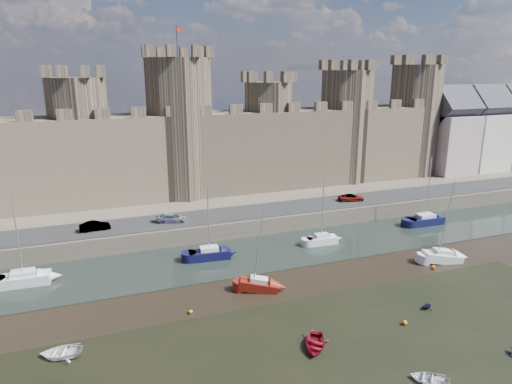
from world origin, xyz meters
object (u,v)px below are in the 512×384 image
(sailboat_2, at_px, (322,239))
(sailboat_3, at_px, (425,220))
(sailboat_1, at_px, (209,253))
(sailboat_5, at_px, (442,256))
(car_1, at_px, (95,226))
(sailboat_4, at_px, (259,285))
(car_3, at_px, (351,198))
(sailboat_0, at_px, (24,278))
(car_2, at_px, (172,218))

(sailboat_2, bearing_deg, sailboat_3, 8.06)
(sailboat_1, xyz_separation_m, sailboat_5, (27.57, -11.10, -0.07))
(car_1, relative_size, sailboat_4, 0.40)
(car_3, xyz_separation_m, sailboat_0, (-48.45, -9.08, -2.27))
(car_1, distance_m, sailboat_3, 49.57)
(car_3, bearing_deg, sailboat_4, 142.91)
(car_1, height_order, sailboat_4, sailboat_4)
(car_2, relative_size, sailboat_5, 0.42)
(sailboat_0, xyz_separation_m, sailboat_1, (21.64, -0.34, 0.00))
(sailboat_0, bearing_deg, sailboat_4, -20.65)
(car_1, xyz_separation_m, sailboat_1, (13.53, -9.16, -2.34))
(car_2, distance_m, sailboat_0, 20.60)
(sailboat_4, distance_m, sailboat_5, 24.62)
(sailboat_3, bearing_deg, car_2, 170.14)
(car_3, height_order, sailboat_2, sailboat_2)
(sailboat_0, bearing_deg, car_1, 50.09)
(car_2, xyz_separation_m, sailboat_0, (-18.56, -8.64, -2.32))
(sailboat_5, bearing_deg, sailboat_0, -179.67)
(car_3, bearing_deg, sailboat_1, 122.72)
(sailboat_2, xyz_separation_m, sailboat_3, (19.33, 1.76, 0.05))
(car_1, relative_size, car_2, 0.91)
(sailboat_3, height_order, sailboat_4, sailboat_3)
(sailboat_0, distance_m, sailboat_3, 57.01)
(car_2, distance_m, sailboat_2, 21.46)
(sailboat_1, xyz_separation_m, sailboat_3, (35.36, 1.29, -0.00))
(car_2, distance_m, sailboat_5, 36.72)
(car_1, bearing_deg, sailboat_5, -120.83)
(sailboat_2, distance_m, sailboat_5, 15.69)
(car_1, xyz_separation_m, sailboat_0, (-8.11, -8.83, -2.34))
(car_3, bearing_deg, sailboat_2, 145.90)
(car_3, xyz_separation_m, sailboat_4, (-23.85, -19.69, -2.36))
(car_2, bearing_deg, sailboat_3, -86.16)
(car_3, height_order, sailboat_5, sailboat_5)
(sailboat_4, bearing_deg, car_1, 154.31)
(car_2, bearing_deg, sailboat_1, -145.87)
(sailboat_0, distance_m, sailboat_1, 21.65)
(car_3, xyz_separation_m, sailboat_3, (8.55, -8.13, -2.27))
(car_2, xyz_separation_m, sailboat_5, (30.65, -20.08, -2.38))
(sailboat_1, height_order, sailboat_3, sailboat_3)
(car_1, relative_size, sailboat_2, 0.43)
(car_1, xyz_separation_m, sailboat_2, (29.56, -9.63, -2.39))
(car_2, height_order, car_3, car_2)
(sailboat_0, relative_size, sailboat_2, 1.12)
(car_2, relative_size, car_3, 1.03)
(sailboat_3, bearing_deg, car_1, 172.31)
(sailboat_2, distance_m, sailboat_4, 16.34)
(car_2, bearing_deg, car_1, 104.16)
(sailboat_1, xyz_separation_m, sailboat_2, (16.03, -0.47, -0.05))
(sailboat_1, distance_m, sailboat_4, 10.69)
(sailboat_2, bearing_deg, sailboat_4, -140.26)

